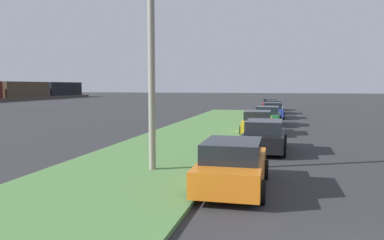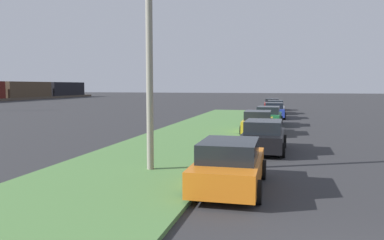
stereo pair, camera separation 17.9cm
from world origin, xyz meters
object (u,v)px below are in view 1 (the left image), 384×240
parked_car_green (268,116)px  parked_car_silver (274,107)px  parked_car_orange (233,165)px  parked_car_black (264,136)px  parked_car_yellow (258,122)px  parked_car_blue (273,111)px  parked_car_red (270,104)px  streetlight (161,47)px

parked_car_green → parked_car_silver: bearing=0.9°
parked_car_orange → parked_car_green: (18.57, -0.32, 0.00)m
parked_car_black → parked_car_silver: 24.45m
parked_car_yellow → parked_car_blue: (11.99, -0.64, 0.00)m
parked_car_green → parked_car_red: same height
parked_car_red → streetlight: streetlight is taller
parked_car_yellow → streetlight: (-11.85, 2.56, 3.67)m
streetlight → parked_car_silver: bearing=-6.1°
parked_car_silver → parked_car_green: bearing=176.9°
parked_car_orange → parked_car_black: 6.75m
parked_car_orange → parked_car_yellow: 13.28m
parked_car_black → parked_car_red: (30.31, 0.69, 0.00)m
parked_car_orange → parked_car_silver: (31.17, -0.49, 0.00)m
parked_car_black → parked_car_blue: size_ratio=0.99×
parked_car_black → parked_car_green: bearing=2.4°
parked_car_black → parked_car_green: size_ratio=1.00×
parked_car_orange → parked_car_yellow: size_ratio=1.00×
parked_car_orange → parked_car_silver: size_ratio=0.99×
parked_car_orange → parked_car_green: 18.57m
parked_car_blue → streetlight: streetlight is taller
parked_car_yellow → parked_car_green: size_ratio=1.00×
parked_car_black → streetlight: 7.23m
parked_car_yellow → parked_car_red: size_ratio=0.99×
parked_car_green → parked_car_blue: same height
parked_car_blue → parked_car_red: same height
parked_car_black → parked_car_red: size_ratio=0.99×
parked_car_blue → parked_car_yellow: bearing=173.9°
parked_car_blue → parked_car_red: 11.77m
parked_car_yellow → parked_car_red: bearing=-1.1°
parked_car_orange → parked_car_black: size_ratio=1.00×
parked_car_black → parked_car_yellow: bearing=7.3°
parked_car_black → parked_car_red: 30.32m
parked_car_orange → parked_car_silver: 31.18m
parked_car_black → parked_car_silver: same height
parked_car_orange → parked_car_yellow: same height
parked_car_green → streetlight: 17.79m
parked_car_green → streetlight: size_ratio=0.58×
streetlight → parked_car_green: bearing=-9.9°
parked_car_silver → parked_car_red: 5.88m
parked_car_orange → parked_car_green: same height
parked_car_blue → parked_car_silver: 5.90m
parked_car_silver → streetlight: streetlight is taller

